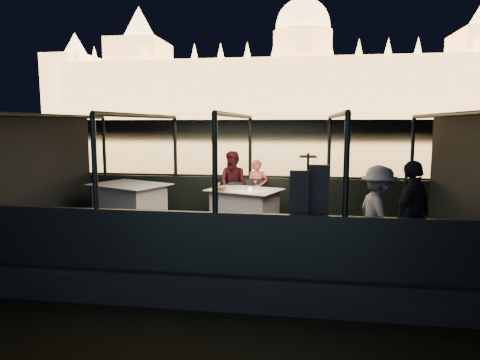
# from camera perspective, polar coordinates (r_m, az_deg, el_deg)

# --- Properties ---
(river_water) EXTENTS (500.00, 500.00, 0.00)m
(river_water) POSITION_cam_1_polar(r_m,az_deg,el_deg) (87.90, 7.69, 5.74)
(river_water) COLOR black
(river_water) RESTS_ON ground
(boat_hull) EXTENTS (8.60, 4.40, 1.00)m
(boat_hull) POSITION_cam_1_polar(r_m,az_deg,el_deg) (8.38, -0.41, -10.93)
(boat_hull) COLOR black
(boat_hull) RESTS_ON river_water
(boat_deck) EXTENTS (8.00, 4.00, 0.04)m
(boat_deck) POSITION_cam_1_polar(r_m,az_deg,el_deg) (8.24, -0.41, -7.76)
(boat_deck) COLOR black
(boat_deck) RESTS_ON boat_hull
(gunwale_port) EXTENTS (8.00, 0.08, 0.90)m
(gunwale_port) POSITION_cam_1_polar(r_m,az_deg,el_deg) (10.07, 1.34, -2.20)
(gunwale_port) COLOR black
(gunwale_port) RESTS_ON boat_deck
(gunwale_starboard) EXTENTS (8.00, 0.08, 0.90)m
(gunwale_starboard) POSITION_cam_1_polar(r_m,az_deg,el_deg) (6.21, -3.29, -8.39)
(gunwale_starboard) COLOR black
(gunwale_starboard) RESTS_ON boat_deck
(cabin_glass_port) EXTENTS (8.00, 0.02, 1.40)m
(cabin_glass_port) POSITION_cam_1_polar(r_m,az_deg,el_deg) (9.94, 1.36, 4.34)
(cabin_glass_port) COLOR #99B2B2
(cabin_glass_port) RESTS_ON gunwale_port
(cabin_glass_starboard) EXTENTS (8.00, 0.02, 1.40)m
(cabin_glass_starboard) POSITION_cam_1_polar(r_m,az_deg,el_deg) (6.00, -3.37, 2.23)
(cabin_glass_starboard) COLOR #99B2B2
(cabin_glass_starboard) RESTS_ON gunwale_starboard
(cabin_roof_glass) EXTENTS (8.00, 4.00, 0.02)m
(cabin_roof_glass) POSITION_cam_1_polar(r_m,az_deg,el_deg) (7.95, -0.43, 8.59)
(cabin_roof_glass) COLOR #99B2B2
(cabin_roof_glass) RESTS_ON boat_deck
(end_wall_fore) EXTENTS (0.02, 4.00, 2.30)m
(end_wall_fore) POSITION_cam_1_polar(r_m,az_deg,el_deg) (9.48, -25.05, 0.75)
(end_wall_fore) COLOR black
(end_wall_fore) RESTS_ON boat_deck
(end_wall_aft) EXTENTS (0.02, 4.00, 2.30)m
(end_wall_aft) POSITION_cam_1_polar(r_m,az_deg,el_deg) (8.39, 27.70, -0.20)
(end_wall_aft) COLOR black
(end_wall_aft) RESTS_ON boat_deck
(canopy_ribs) EXTENTS (8.00, 4.00, 2.30)m
(canopy_ribs) POSITION_cam_1_polar(r_m,az_deg,el_deg) (8.01, -0.42, 0.34)
(canopy_ribs) COLOR black
(canopy_ribs) RESTS_ON boat_deck
(embankment) EXTENTS (400.00, 140.00, 6.00)m
(embankment) POSITION_cam_1_polar(r_m,az_deg,el_deg) (217.86, 8.19, 7.03)
(embankment) COLOR #423D33
(embankment) RESTS_ON ground
(parliament_building) EXTENTS (220.00, 32.00, 60.00)m
(parliament_building) POSITION_cam_1_polar(r_m,az_deg,el_deg) (184.74, 8.29, 15.66)
(parliament_building) COLOR #F2D18C
(parliament_building) RESTS_ON embankment
(dining_table_central) EXTENTS (1.72, 1.49, 0.77)m
(dining_table_central) POSITION_cam_1_polar(r_m,az_deg,el_deg) (9.15, 0.63, -3.60)
(dining_table_central) COLOR white
(dining_table_central) RESTS_ON boat_deck
(dining_table_aft) EXTENTS (1.92, 1.69, 0.84)m
(dining_table_aft) POSITION_cam_1_polar(r_m,az_deg,el_deg) (9.75, -14.45, -3.15)
(dining_table_aft) COLOR white
(dining_table_aft) RESTS_ON boat_deck
(chair_port_left) EXTENTS (0.50, 0.50, 0.82)m
(chair_port_left) POSITION_cam_1_polar(r_m,az_deg,el_deg) (9.62, -0.66, -2.66)
(chair_port_left) COLOR black
(chair_port_left) RESTS_ON boat_deck
(chair_port_right) EXTENTS (0.50, 0.50, 0.90)m
(chair_port_right) POSITION_cam_1_polar(r_m,az_deg,el_deg) (9.56, 1.85, -2.73)
(chair_port_right) COLOR black
(chair_port_right) RESTS_ON boat_deck
(coat_stand) EXTENTS (0.55, 0.48, 1.74)m
(coat_stand) POSITION_cam_1_polar(r_m,az_deg,el_deg) (6.23, 8.92, -4.17)
(coat_stand) COLOR black
(coat_stand) RESTS_ON boat_deck
(person_woman_coral) EXTENTS (0.50, 0.35, 1.34)m
(person_woman_coral) POSITION_cam_1_polar(r_m,az_deg,el_deg) (9.77, 2.30, -0.73)
(person_woman_coral) COLOR #E25F52
(person_woman_coral) RESTS_ON boat_deck
(person_man_maroon) EXTENTS (0.80, 0.67, 1.53)m
(person_man_maroon) POSITION_cam_1_polar(r_m,az_deg,el_deg) (9.84, -0.81, -0.66)
(person_man_maroon) COLOR #3B1015
(person_man_maroon) RESTS_ON boat_deck
(passenger_stripe) EXTENTS (0.79, 1.09, 1.53)m
(passenger_stripe) POSITION_cam_1_polar(r_m,az_deg,el_deg) (6.94, 17.96, -3.67)
(passenger_stripe) COLOR silver
(passenger_stripe) RESTS_ON boat_deck
(passenger_dark) EXTENTS (0.91, 1.02, 1.65)m
(passenger_dark) POSITION_cam_1_polar(r_m,az_deg,el_deg) (6.63, 21.96, -4.36)
(passenger_dark) COLOR black
(passenger_dark) RESTS_ON boat_deck
(wine_bottle) EXTENTS (0.07, 0.07, 0.29)m
(wine_bottle) POSITION_cam_1_polar(r_m,az_deg,el_deg) (8.80, -3.58, -0.57)
(wine_bottle) COLOR #143918
(wine_bottle) RESTS_ON dining_table_central
(bread_basket) EXTENTS (0.20, 0.20, 0.08)m
(bread_basket) POSITION_cam_1_polar(r_m,az_deg,el_deg) (8.88, -2.43, -1.21)
(bread_basket) COLOR brown
(bread_basket) RESTS_ON dining_table_central
(amber_candle) EXTENTS (0.07, 0.07, 0.08)m
(amber_candle) POSITION_cam_1_polar(r_m,az_deg,el_deg) (8.77, 1.33, -1.31)
(amber_candle) COLOR #FF9E3F
(amber_candle) RESTS_ON dining_table_central
(plate_near) EXTENTS (0.27, 0.27, 0.01)m
(plate_near) POSITION_cam_1_polar(r_m,az_deg,el_deg) (8.63, 2.48, -1.67)
(plate_near) COLOR white
(plate_near) RESTS_ON dining_table_central
(plate_far) EXTENTS (0.35, 0.35, 0.02)m
(plate_far) POSITION_cam_1_polar(r_m,az_deg,el_deg) (8.97, -1.45, -1.31)
(plate_far) COLOR white
(plate_far) RESTS_ON dining_table_central
(wine_glass_white) EXTENTS (0.08, 0.08, 0.19)m
(wine_glass_white) POSITION_cam_1_polar(r_m,az_deg,el_deg) (8.77, -2.82, -0.96)
(wine_glass_white) COLOR silver
(wine_glass_white) RESTS_ON dining_table_central
(wine_glass_red) EXTENTS (0.06, 0.06, 0.18)m
(wine_glass_red) POSITION_cam_1_polar(r_m,az_deg,el_deg) (9.04, 2.07, -0.69)
(wine_glass_red) COLOR white
(wine_glass_red) RESTS_ON dining_table_central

